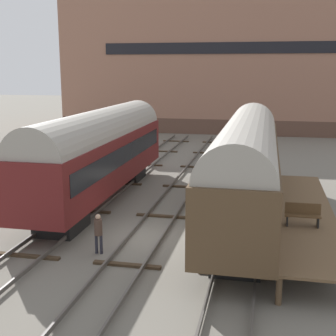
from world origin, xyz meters
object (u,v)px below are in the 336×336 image
bench (303,214)px  person_worker (98,230)px  train_car_maroon (100,149)px  train_car_brown (246,161)px

bench → person_worker: (-7.88, -2.13, -0.53)m
train_car_maroon → person_worker: (2.56, -7.35, -1.89)m
train_car_maroon → bench: bearing=-26.6°
train_car_brown → bench: train_car_brown is taller
train_car_brown → train_car_maroon: (-8.00, 1.84, -0.03)m
train_car_brown → bench: bearing=-54.2°
train_car_brown → person_worker: 7.98m
person_worker → train_car_brown: bearing=45.4°
person_worker → train_car_maroon: bearing=109.2°
train_car_maroon → person_worker: train_car_maroon is taller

